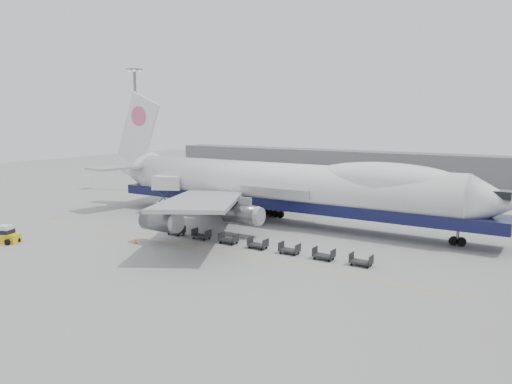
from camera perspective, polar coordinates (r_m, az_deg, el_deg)
The scene contains 15 objects.
ground at distance 64.56m, azimuth -2.64°, elevation -5.36°, with size 260.00×260.00×0.00m, color gray.
apron_line at distance 59.94m, azimuth -5.99°, elevation -6.48°, with size 60.00×0.15×0.01m, color gold.
hangar at distance 130.14m, azimuth 11.85°, elevation 3.06°, with size 110.00×8.00×7.00m, color slate.
floodlight_mast at distance 108.55m, azimuth -13.53°, elevation 7.65°, with size 2.40×2.40×25.43m.
airliner at distance 73.12m, azimuth 3.22°, elevation 0.76°, with size 67.00×55.30×19.98m.
catering_truck at distance 82.27m, azimuth -10.03°, elevation -0.02°, with size 5.52×4.73×6.10m.
baggage_tug at distance 69.58m, azimuth -26.63°, elevation -4.43°, with size 3.34×2.50×2.18m.
traffic_cone at distance 63.61m, azimuth -13.61°, elevation -5.53°, with size 0.43×0.43×0.63m.
dolly_0 at distance 67.27m, azimuth -9.11°, elevation -4.42°, with size 2.30×1.35×1.30m.
dolly_1 at distance 64.53m, azimuth -6.26°, elevation -4.92°, with size 2.30×1.35×1.30m.
dolly_2 at distance 61.97m, azimuth -3.15°, elevation -5.45°, with size 2.30×1.35×1.30m.
dolly_3 at distance 59.61m, azimuth 0.21°, elevation -6.00°, with size 2.30×1.35×1.30m.
dolly_4 at distance 57.48m, azimuth 3.85°, elevation -6.57°, with size 2.30×1.35×1.30m.
dolly_5 at distance 55.60m, azimuth 7.75°, elevation -7.15°, with size 2.30×1.35×1.30m.
dolly_6 at distance 54.00m, azimuth 11.93°, elevation -7.74°, with size 2.30×1.35×1.30m.
Camera 1 is at (36.50, -50.96, 15.48)m, focal length 35.00 mm.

